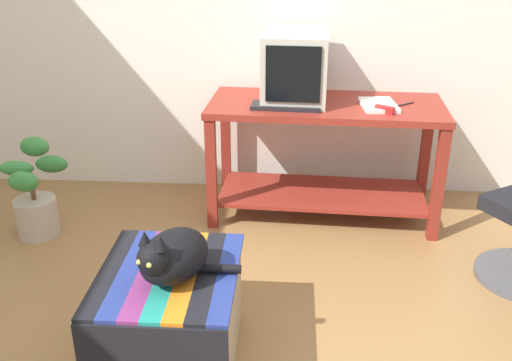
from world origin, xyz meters
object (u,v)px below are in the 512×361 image
object	(u,v)px
book	(379,105)
cat	(172,256)
ottoman_with_blanket	(171,315)
potted_plant	(35,198)
stapler	(385,109)
tv_monitor	(296,67)
keyboard	(286,106)
desk	(324,140)

from	to	relation	value
book	cat	size ratio (longest dim) A/B	0.64
book	ottoman_with_blanket	bearing A→B (deg)	-131.44
potted_plant	stapler	xyz separation A→B (m)	(2.02, 0.20, 0.52)
tv_monitor	book	size ratio (longest dim) A/B	1.93
ottoman_with_blanket	cat	world-z (taller)	cat
keyboard	book	bearing A→B (deg)	10.41
tv_monitor	cat	xyz separation A→B (m)	(-0.46, -1.53, -0.40)
cat	ottoman_with_blanket	bearing A→B (deg)	149.53
keyboard	book	size ratio (longest dim) A/B	1.44
book	ottoman_with_blanket	world-z (taller)	book
ottoman_with_blanket	stapler	bearing A→B (deg)	50.75
potted_plant	stapler	world-z (taller)	stapler
ottoman_with_blanket	potted_plant	distance (m)	1.44
desk	ottoman_with_blanket	size ratio (longest dim) A/B	2.12
tv_monitor	book	distance (m)	0.54
desk	cat	xyz separation A→B (m)	(-0.65, -1.46, 0.03)
cat	potted_plant	xyz separation A→B (m)	(-1.05, 1.08, -0.30)
desk	tv_monitor	size ratio (longest dim) A/B	2.66
desk	keyboard	size ratio (longest dim) A/B	3.56
book	tv_monitor	bearing A→B (deg)	159.27
desk	cat	bearing A→B (deg)	-111.08
cat	book	bearing A→B (deg)	80.25
keyboard	book	xyz separation A→B (m)	(0.54, 0.06, -0.00)
desk	book	size ratio (longest dim) A/B	5.14
tv_monitor	stapler	xyz separation A→B (m)	(0.51, -0.25, -0.18)
keyboard	cat	world-z (taller)	keyboard
ottoman_with_blanket	potted_plant	bearing A→B (deg)	134.58
tv_monitor	cat	bearing A→B (deg)	-103.85
desk	book	bearing A→B (deg)	-8.45
cat	stapler	bearing A→B (deg)	77.35
tv_monitor	potted_plant	world-z (taller)	tv_monitor
book	cat	bearing A→B (deg)	-129.55
keyboard	potted_plant	xyz separation A→B (m)	(-1.46, -0.26, -0.52)
book	cat	distance (m)	1.70
desk	ottoman_with_blanket	xyz separation A→B (m)	(-0.69, -1.41, -0.29)
desk	stapler	size ratio (longest dim) A/B	12.96
book	stapler	bearing A→B (deg)	-85.84
ottoman_with_blanket	book	bearing A→B (deg)	53.79
cat	potted_plant	distance (m)	1.53
ottoman_with_blanket	potted_plant	size ratio (longest dim) A/B	1.19
desk	tv_monitor	bearing A→B (deg)	161.43
book	ottoman_with_blanket	distance (m)	1.75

